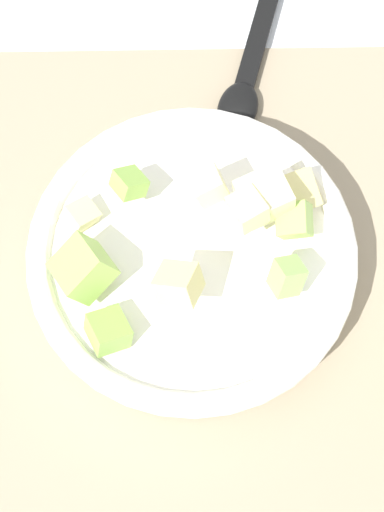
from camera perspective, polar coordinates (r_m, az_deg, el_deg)
name	(u,v)px	position (r m, az deg, el deg)	size (l,w,h in m)	color
ground_plane	(199,259)	(0.65, 0.51, -0.26)	(2.40, 2.40, 0.00)	silver
placemat	(199,258)	(0.64, 0.51, -0.16)	(0.43, 0.37, 0.01)	gray
salad_bowl	(192,258)	(0.60, 0.02, -0.14)	(0.26, 0.26, 0.11)	white
serving_spoon	(247,77)	(0.72, 4.10, 13.17)	(0.19, 0.08, 0.01)	black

